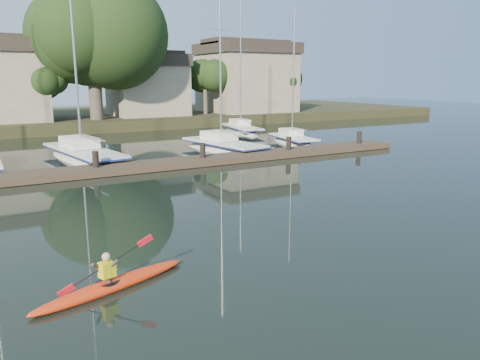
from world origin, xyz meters
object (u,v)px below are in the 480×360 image
sailboat_2 (84,163)px  sailboat_3 (223,154)px  kayak (112,283)px  sailboat_7 (241,135)px  sailboat_4 (293,146)px  dock (153,165)px

sailboat_2 → sailboat_3: 9.02m
kayak → sailboat_7: size_ratio=0.32×
kayak → sailboat_2: (3.16, 18.41, -0.36)m
kayak → sailboat_4: 25.79m
kayak → dock: (5.82, 13.68, 0.05)m
sailboat_3 → sailboat_7: (6.52, 8.85, 0.02)m
dock → sailboat_3: bearing=31.0°
dock → sailboat_7: sailboat_7 is taller
dock → sailboat_4: 13.32m
sailboat_4 → sailboat_7: 8.24m
sailboat_7 → sailboat_4: bearing=-81.4°
dock → sailboat_2: sailboat_2 is taller
sailboat_7 → kayak: bearing=-114.8°
dock → sailboat_4: bearing=19.3°
kayak → dock: bearing=49.5°
sailboat_2 → sailboat_7: (15.49, 7.92, 0.02)m
kayak → sailboat_4: (18.38, 18.09, -0.33)m
kayak → sailboat_2: size_ratio=0.24×
sailboat_4 → sailboat_7: (0.27, 8.23, -0.01)m
dock → sailboat_4: size_ratio=3.17×
sailboat_7 → sailboat_2: bearing=-142.4°
dock → sailboat_7: (12.83, 12.64, -0.39)m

